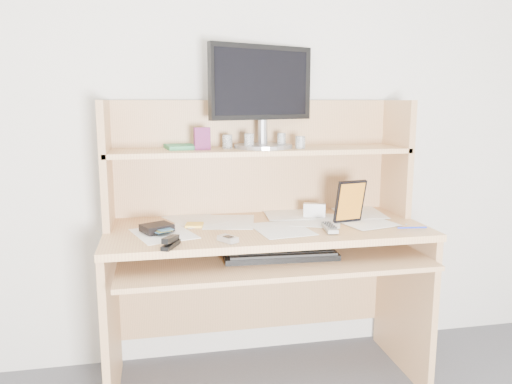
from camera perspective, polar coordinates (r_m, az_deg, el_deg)
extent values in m
cube|color=beige|center=(2.47, -0.40, 9.28)|extent=(3.60, 0.04, 2.50)
cube|color=tan|center=(2.22, 1.18, -4.25)|extent=(1.40, 0.60, 0.03)
cube|color=tan|center=(2.31, -16.22, -13.97)|extent=(0.03, 0.56, 0.72)
cube|color=tan|center=(2.57, 16.53, -11.43)|extent=(0.03, 0.56, 0.72)
cube|color=tan|center=(2.61, -0.23, -11.17)|extent=(1.34, 0.02, 0.41)
cube|color=tan|center=(2.14, 1.87, -7.50)|extent=(1.28, 0.55, 0.02)
cube|color=tan|center=(2.45, -0.26, 4.01)|extent=(1.40, 0.02, 0.55)
cube|color=tan|center=(2.28, -16.75, 3.09)|extent=(0.03, 0.30, 0.55)
cube|color=tan|center=(2.54, 15.73, 3.85)|extent=(0.03, 0.30, 0.55)
cube|color=tan|center=(2.31, 0.40, 4.74)|extent=(1.38, 0.30, 0.02)
cube|color=white|center=(2.22, 1.18, -3.80)|extent=(1.32, 0.54, 0.01)
cube|color=black|center=(2.11, 2.79, -7.18)|extent=(0.48, 0.19, 0.02)
cube|color=black|center=(2.10, 2.80, -6.75)|extent=(0.45, 0.18, 0.01)
cube|color=gray|center=(2.16, 8.40, -4.03)|extent=(0.07, 0.16, 0.02)
cube|color=#B7B7B9|center=(1.97, -3.24, -5.25)|extent=(0.08, 0.09, 0.02)
cube|color=black|center=(1.91, -9.73, -5.58)|extent=(0.08, 0.12, 0.04)
cube|color=black|center=(2.14, -11.27, -4.03)|extent=(0.15, 0.14, 0.03)
cube|color=yellow|center=(2.23, -7.05, -3.75)|extent=(0.09, 0.09, 0.01)
cube|color=#BABABD|center=(2.38, 6.69, -2.05)|extent=(0.11, 0.07, 0.06)
cube|color=black|center=(2.27, 10.69, -1.06)|extent=(0.14, 0.04, 0.19)
cylinder|color=#192DBD|center=(2.25, 17.42, -3.91)|extent=(0.13, 0.02, 0.01)
cube|color=maroon|center=(2.24, -6.18, 6.08)|extent=(0.08, 0.04, 0.10)
cube|color=#2F7547|center=(2.31, -8.65, 5.13)|extent=(0.15, 0.19, 0.02)
cylinder|color=black|center=(2.31, -3.29, 5.78)|extent=(0.06, 0.06, 0.06)
cylinder|color=white|center=(2.27, -0.81, 5.81)|extent=(0.06, 0.06, 0.07)
cylinder|color=black|center=(2.31, 5.09, 5.68)|extent=(0.05, 0.05, 0.06)
cylinder|color=white|center=(2.34, 2.93, 5.92)|extent=(0.05, 0.05, 0.07)
cylinder|color=#A0A0A4|center=(2.32, 0.83, 5.25)|extent=(0.27, 0.27, 0.02)
cylinder|color=#A0A0A4|center=(2.33, 0.77, 6.86)|extent=(0.04, 0.04, 0.11)
cube|color=black|center=(2.35, 0.67, 12.38)|extent=(0.52, 0.23, 0.34)
cube|color=black|center=(2.33, 0.77, 12.40)|extent=(0.46, 0.18, 0.29)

